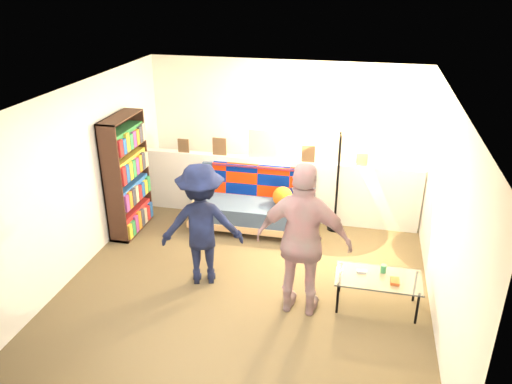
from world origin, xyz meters
TOP-DOWN VIEW (x-y plane):
  - ground at (0.00, 0.00)m, footprint 5.00×5.00m
  - room_shell at (0.00, 0.47)m, footprint 4.60×5.05m
  - half_wall_ledge at (0.00, 1.80)m, footprint 4.45×0.15m
  - ledge_decor at (-0.23, 1.78)m, footprint 2.97×0.02m
  - futon_sofa at (-0.24, 1.44)m, footprint 1.90×0.94m
  - bookshelf at (-2.08, 0.90)m, footprint 0.30×0.90m
  - coffee_table at (1.62, -0.26)m, footprint 0.99×0.54m
  - floor_lamp at (0.98, 1.62)m, footprint 0.37×0.29m
  - person_left at (-0.56, -0.16)m, footprint 1.15×0.85m
  - person_right at (0.75, -0.51)m, footprint 1.11×0.51m

SIDE VIEW (x-z plane):
  - ground at x=0.00m, z-range 0.00..0.00m
  - futon_sofa at x=-0.24m, z-range -0.03..0.79m
  - coffee_table at x=1.62m, z-range 0.13..0.64m
  - half_wall_ledge at x=0.00m, z-range 0.00..1.00m
  - person_left at x=-0.56m, z-range 0.00..1.59m
  - bookshelf at x=-2.08m, z-range -0.06..1.74m
  - person_right at x=0.75m, z-range 0.00..1.84m
  - floor_lamp at x=0.98m, z-range 0.35..2.00m
  - ledge_decor at x=-0.23m, z-range 0.95..1.40m
  - room_shell at x=0.00m, z-range 0.45..2.90m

